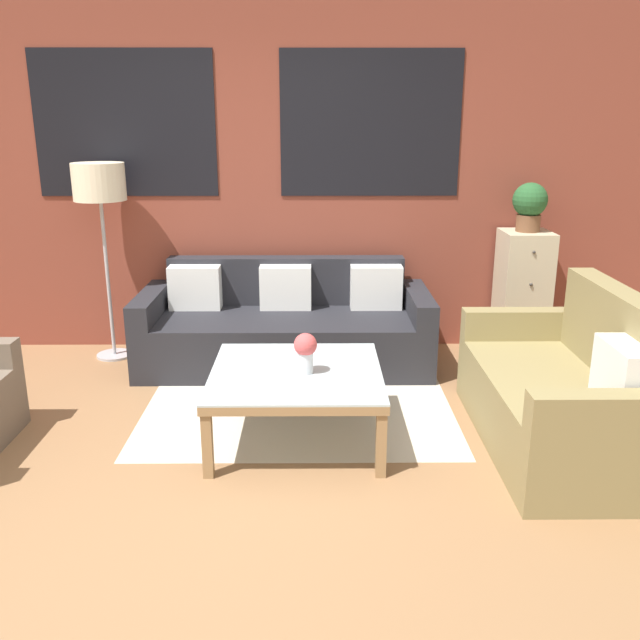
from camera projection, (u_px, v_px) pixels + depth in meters
The scene contains 10 objects.
ground_plane at pixel (214, 495), 3.45m from camera, with size 16.00×16.00×0.00m, color #8E6642.
wall_back_brick at pixel (250, 175), 5.38m from camera, with size 8.40×0.09×2.80m.
rug at pixel (299, 399), 4.62m from camera, with size 2.02×1.79×0.00m.
couch_dark at pixel (285, 328), 5.24m from camera, with size 2.20×0.88×0.78m.
settee_vintage at pixel (566, 396), 3.89m from camera, with size 0.80×1.58×0.92m.
coffee_table at pixel (296, 380), 3.96m from camera, with size 0.99×0.99×0.43m.
floor_lamp at pixel (100, 190), 5.08m from camera, with size 0.39×0.39×1.53m.
drawer_cabinet at pixel (522, 294), 5.39m from camera, with size 0.37×0.42×1.00m.
potted_plant at pixel (530, 204), 5.19m from camera, with size 0.26×0.26×0.37m.
flower_vase at pixel (305, 350), 3.87m from camera, with size 0.13×0.13×0.24m.
Camera 1 is at (0.52, -3.05, 1.84)m, focal length 38.00 mm.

